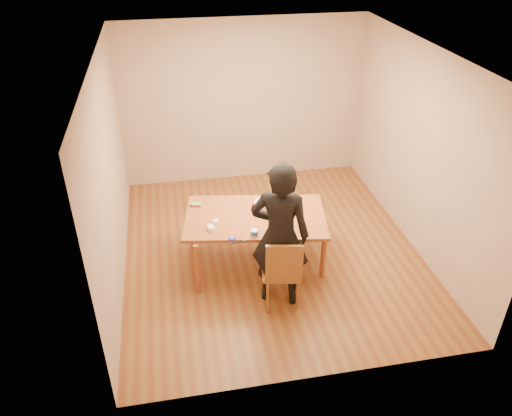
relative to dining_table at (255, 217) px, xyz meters
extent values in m
cube|color=brown|center=(0.27, 0.27, -0.73)|extent=(4.00, 4.50, 0.00)
cube|color=silver|center=(0.27, 0.27, 1.97)|extent=(4.00, 4.50, 0.00)
cube|color=tan|center=(0.27, 2.52, 0.62)|extent=(4.00, 0.00, 2.70)
cube|color=tan|center=(-1.73, 0.27, 0.62)|extent=(0.00, 4.50, 2.70)
cube|color=tan|center=(2.27, 0.27, 0.62)|extent=(0.00, 4.50, 2.70)
cube|color=brown|center=(0.00, 0.00, 0.00)|extent=(1.92, 1.33, 0.04)
cube|color=brown|center=(0.15, -0.78, -0.28)|extent=(0.49, 0.49, 0.04)
cylinder|color=red|center=(0.13, 0.16, 0.03)|extent=(0.30, 0.30, 0.02)
cylinder|color=white|center=(0.13, 0.16, 0.08)|extent=(0.23, 0.23, 0.07)
ellipsoid|color=white|center=(0.13, 0.16, 0.13)|extent=(0.23, 0.23, 0.03)
cylinder|color=white|center=(-0.09, -0.42, 0.06)|extent=(0.08, 0.08, 0.07)
cylinder|color=#18269E|center=(-0.36, -0.44, 0.03)|extent=(0.09, 0.09, 0.01)
ellipsoid|color=white|center=(-0.36, -0.44, 0.04)|extent=(0.04, 0.04, 0.02)
cylinder|color=white|center=(-0.59, -0.21, 0.04)|extent=(0.09, 0.09, 0.04)
cylinder|color=white|center=(-0.52, -0.07, 0.04)|extent=(0.08, 0.08, 0.04)
cylinder|color=white|center=(-0.59, -0.16, 0.04)|extent=(0.08, 0.08, 0.04)
cube|color=#F038BF|center=(-0.72, 0.38, 0.03)|extent=(0.13, 0.08, 0.02)
cube|color=green|center=(-0.72, 0.38, 0.05)|extent=(0.15, 0.10, 0.02)
cube|color=black|center=(-0.31, -0.53, 0.03)|extent=(0.15, 0.05, 0.01)
imported|color=black|center=(0.15, -0.73, 0.20)|extent=(0.79, 0.66, 1.85)
camera|label=1|loc=(-0.98, -5.26, 3.43)|focal=35.00mm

